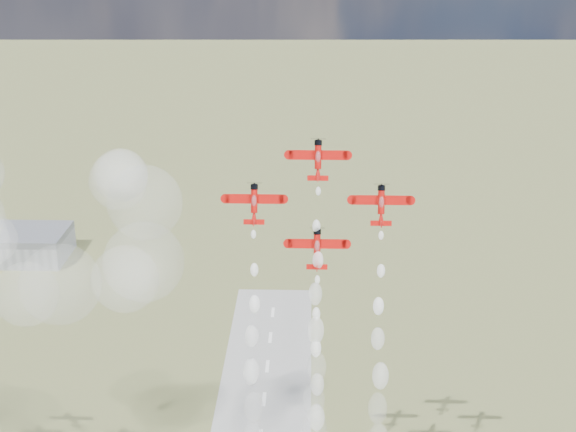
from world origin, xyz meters
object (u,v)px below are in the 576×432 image
(plane_left, at_px, (254,203))
(plane_slot, at_px, (317,248))
(plane_right, at_px, (381,204))
(hangar, at_px, (11,244))
(plane_lead, at_px, (318,159))

(plane_left, bearing_deg, plane_slot, -12.34)
(plane_left, xyz_separation_m, plane_right, (25.75, 0.00, 0.00))
(plane_right, bearing_deg, hangar, 130.18)
(hangar, distance_m, plane_lead, 238.39)
(hangar, height_order, plane_right, plane_right)
(plane_lead, xyz_separation_m, plane_left, (-12.88, -2.82, -8.56))
(plane_left, relative_size, plane_right, 1.00)
(hangar, height_order, plane_left, plane_left)
(plane_lead, distance_m, plane_left, 15.72)
(hangar, distance_m, plane_right, 244.87)
(plane_left, bearing_deg, plane_right, 0.00)
(plane_left, height_order, plane_right, same)
(plane_right, height_order, plane_slot, plane_right)
(hangar, relative_size, plane_slot, 4.21)
(plane_right, bearing_deg, plane_slot, -167.66)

